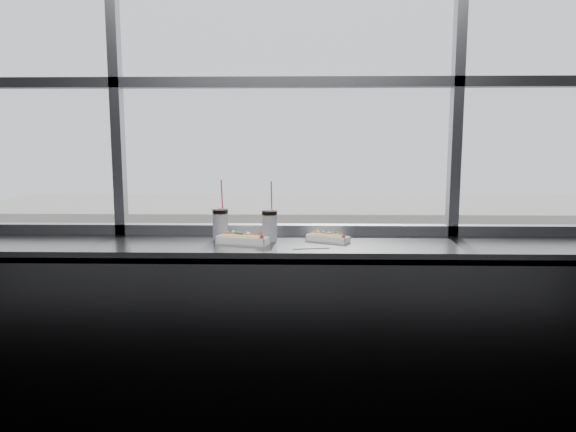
{
  "coord_description": "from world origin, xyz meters",
  "views": [
    {
      "loc": [
        0.09,
        -1.57,
        1.64
      ],
      "look_at": [
        0.02,
        1.23,
        1.25
      ],
      "focal_mm": 32.0,
      "sensor_mm": 36.0,
      "label": 1
    }
  ],
  "objects_px": {
    "loose_straw": "(311,248)",
    "wrapper": "(230,240)",
    "car_far_a": "(149,352)",
    "pedestrian_c": "(390,334)",
    "soda_cup_right": "(270,224)",
    "pedestrian_b": "(313,331)",
    "tree_center": "(323,295)",
    "tree_left": "(137,299)",
    "tree_right": "(477,299)",
    "hotdog_tray_left": "(242,239)",
    "car_far_c": "(510,355)",
    "car_far_b": "(320,355)",
    "pedestrian_d": "(411,330)",
    "hotdog_tray_right": "(328,237)",
    "pedestrian_a": "(184,328)",
    "soda_cup_left": "(220,222)"
  },
  "relations": [
    {
      "from": "pedestrian_a",
      "to": "hotdog_tray_left",
      "type": "bearing_deg",
      "value": 104.03
    },
    {
      "from": "soda_cup_left",
      "to": "car_far_c",
      "type": "bearing_deg",
      "value": 63.65
    },
    {
      "from": "hotdog_tray_right",
      "to": "tree_center",
      "type": "xyz_separation_m",
      "value": [
        1.29,
        28.24,
        -8.76
      ]
    },
    {
      "from": "car_far_b",
      "to": "loose_straw",
      "type": "bearing_deg",
      "value": 179.11
    },
    {
      "from": "car_far_b",
      "to": "pedestrian_c",
      "type": "bearing_deg",
      "value": -49.18
    },
    {
      "from": "car_far_b",
      "to": "pedestrian_d",
      "type": "distance_m",
      "value": 6.91
    },
    {
      "from": "loose_straw",
      "to": "pedestrian_b",
      "type": "relative_size",
      "value": 0.1
    },
    {
      "from": "car_far_b",
      "to": "pedestrian_a",
      "type": "height_order",
      "value": "pedestrian_a"
    },
    {
      "from": "pedestrian_d",
      "to": "tree_right",
      "type": "bearing_deg",
      "value": -87.11
    },
    {
      "from": "car_far_c",
      "to": "tree_left",
      "type": "bearing_deg",
      "value": 71.7
    },
    {
      "from": "tree_right",
      "to": "pedestrian_b",
      "type": "bearing_deg",
      "value": -178.71
    },
    {
      "from": "car_far_a",
      "to": "pedestrian_c",
      "type": "bearing_deg",
      "value": -67.55
    },
    {
      "from": "soda_cup_left",
      "to": "car_far_a",
      "type": "xyz_separation_m",
      "value": [
        -7.95,
        24.19,
        -11.02
      ]
    },
    {
      "from": "loose_straw",
      "to": "tree_center",
      "type": "xyz_separation_m",
      "value": [
        1.38,
        28.44,
        -8.74
      ]
    },
    {
      "from": "car_far_a",
      "to": "pedestrian_b",
      "type": "bearing_deg",
      "value": -59.83
    },
    {
      "from": "hotdog_tray_left",
      "to": "tree_center",
      "type": "distance_m",
      "value": 29.69
    },
    {
      "from": "pedestrian_a",
      "to": "loose_straw",
      "type": "bearing_deg",
      "value": 104.68
    },
    {
      "from": "soda_cup_right",
      "to": "pedestrian_d",
      "type": "xyz_separation_m",
      "value": [
        7.09,
        28.01,
        -11.02
      ]
    },
    {
      "from": "wrapper",
      "to": "pedestrian_b",
      "type": "height_order",
      "value": "wrapper"
    },
    {
      "from": "wrapper",
      "to": "pedestrian_b",
      "type": "xyz_separation_m",
      "value": [
        1.2,
        28.05,
        -11.05
      ]
    },
    {
      "from": "car_far_c",
      "to": "pedestrian_a",
      "type": "height_order",
      "value": "car_far_c"
    },
    {
      "from": "wrapper",
      "to": "hotdog_tray_right",
      "type": "bearing_deg",
      "value": 4.36
    },
    {
      "from": "pedestrian_c",
      "to": "tree_right",
      "type": "distance_m",
      "value": 5.84
    },
    {
      "from": "tree_left",
      "to": "tree_right",
      "type": "distance_m",
      "value": 21.3
    },
    {
      "from": "car_far_b",
      "to": "tree_center",
      "type": "bearing_deg",
      "value": -2.63
    },
    {
      "from": "soda_cup_right",
      "to": "pedestrian_b",
      "type": "bearing_deg",
      "value": 87.99
    },
    {
      "from": "car_far_c",
      "to": "car_far_a",
      "type": "xyz_separation_m",
      "value": [
        -19.94,
        0.0,
        -0.03
      ]
    },
    {
      "from": "pedestrian_a",
      "to": "tree_center",
      "type": "bearing_deg",
      "value": -178.97
    },
    {
      "from": "pedestrian_c",
      "to": "soda_cup_right",
      "type": "bearing_deg",
      "value": 168.29
    },
    {
      "from": "hotdog_tray_left",
      "to": "tree_center",
      "type": "xyz_separation_m",
      "value": [
        1.76,
        28.31,
        -8.76
      ]
    },
    {
      "from": "soda_cup_right",
      "to": "pedestrian_d",
      "type": "bearing_deg",
      "value": 75.79
    },
    {
      "from": "hotdog_tray_right",
      "to": "soda_cup_right",
      "type": "bearing_deg",
      "value": -154.92
    },
    {
      "from": "tree_left",
      "to": "soda_cup_right",
      "type": "bearing_deg",
      "value": -70.3
    },
    {
      "from": "loose_straw",
      "to": "car_far_b",
      "type": "bearing_deg",
      "value": 77.68
    },
    {
      "from": "tree_right",
      "to": "car_far_c",
      "type": "bearing_deg",
      "value": -82.7
    },
    {
      "from": "soda_cup_right",
      "to": "car_far_b",
      "type": "relative_size",
      "value": 0.06
    },
    {
      "from": "pedestrian_c",
      "to": "tree_left",
      "type": "relative_size",
      "value": 0.44
    },
    {
      "from": "car_far_a",
      "to": "tree_right",
      "type": "distance_m",
      "value": 19.93
    },
    {
      "from": "soda_cup_right",
      "to": "pedestrian_a",
      "type": "distance_m",
      "value": 30.99
    },
    {
      "from": "wrapper",
      "to": "tree_left",
      "type": "relative_size",
      "value": 0.02
    },
    {
      "from": "pedestrian_c",
      "to": "wrapper",
      "type": "bearing_deg",
      "value": 167.88
    },
    {
      "from": "tree_center",
      "to": "pedestrian_b",
      "type": "bearing_deg",
      "value": -160.12
    },
    {
      "from": "loose_straw",
      "to": "wrapper",
      "type": "distance_m",
      "value": 0.48
    },
    {
      "from": "hotdog_tray_left",
      "to": "pedestrian_c",
      "type": "bearing_deg",
      "value": 93.38
    },
    {
      "from": "soda_cup_left",
      "to": "pedestrian_d",
      "type": "relative_size",
      "value": 0.15
    },
    {
      "from": "hotdog_tray_left",
      "to": "car_far_c",
      "type": "xyz_separation_m",
      "value": [
        11.85,
        24.31,
        -10.92
      ]
    },
    {
      "from": "car_far_b",
      "to": "tree_right",
      "type": "relative_size",
      "value": 1.32
    },
    {
      "from": "soda_cup_left",
      "to": "loose_straw",
      "type": "xyz_separation_m",
      "value": [
        0.51,
        -0.24,
        -0.1
      ]
    },
    {
      "from": "wrapper",
      "to": "tree_center",
      "type": "height_order",
      "value": "wrapper"
    },
    {
      "from": "loose_straw",
      "to": "wrapper",
      "type": "xyz_separation_m",
      "value": [
        -0.45,
        0.16,
        0.01
      ]
    }
  ]
}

